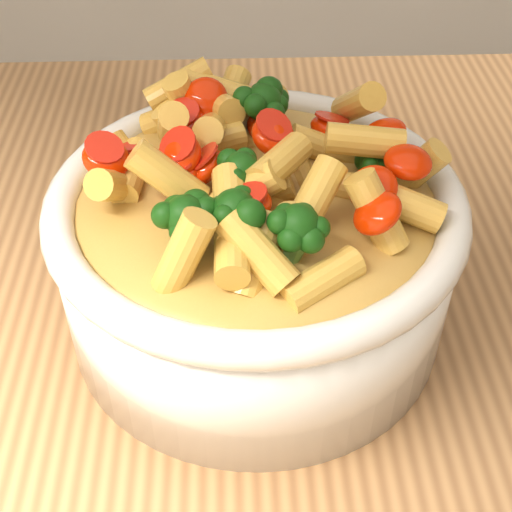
{
  "coord_description": "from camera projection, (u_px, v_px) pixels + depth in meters",
  "views": [
    {
      "loc": [
        -0.03,
        -0.36,
        1.28
      ],
      "look_at": [
        -0.02,
        -0.0,
        0.96
      ],
      "focal_mm": 50.0,
      "sensor_mm": 36.0,
      "label": 1
    }
  ],
  "objects": [
    {
      "name": "serving_bowl",
      "position": [
        256.0,
        254.0,
        0.48
      ],
      "size": [
        0.27,
        0.27,
        0.12
      ],
      "color": "silver",
      "rests_on": "table"
    },
    {
      "name": "table",
      "position": [
        282.0,
        396.0,
        0.59
      ],
      "size": [
        1.2,
        0.8,
        0.9
      ],
      "color": "#AD7B4A",
      "rests_on": "ground"
    },
    {
      "name": "pasta_salad",
      "position": [
        256.0,
        167.0,
        0.43
      ],
      "size": [
        0.21,
        0.21,
        0.05
      ],
      "color": "#FFCA50",
      "rests_on": "serving_bowl"
    }
  ]
}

